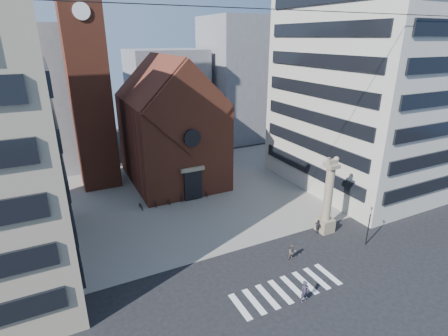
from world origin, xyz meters
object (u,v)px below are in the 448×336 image
Objects in this scene: pedestrian_1 at (292,252)px; scooter_0 at (141,206)px; traffic_light at (369,225)px; pedestrian_0 at (305,292)px; lion_column at (327,203)px; pedestrian_2 at (318,227)px.

scooter_0 is at bearing 131.58° from pedestrian_1.
traffic_light reaches higher than pedestrian_0.
lion_column is 22.25m from scooter_0.
traffic_light is 5.22m from pedestrian_2.
pedestrian_0 is at bearing -139.38° from lion_column.
pedestrian_2 is (5.44, 2.66, 0.01)m from pedestrian_1.
lion_column is 2.84m from pedestrian_2.
traffic_light is at bearing -46.00° from scooter_0.
pedestrian_2 reaches higher than pedestrian_1.
lion_column reaches higher than scooter_0.
traffic_light reaches higher than pedestrian_2.
scooter_0 is at bearing 107.06° from pedestrian_0.
pedestrian_2 is 21.29m from scooter_0.
traffic_light is at bearing -146.27° from pedestrian_2.
pedestrian_0 is 1.23× the size of pedestrian_1.
pedestrian_1 is at bearing 171.01° from traffic_light.
pedestrian_1 is (-8.44, 1.34, -1.50)m from traffic_light.
pedestrian_1 is at bearing 112.95° from pedestrian_2.
scooter_0 is (-18.89, 18.17, -1.78)m from traffic_light.
pedestrian_2 is 0.93× the size of scooter_0.
traffic_light is (1.99, -4.00, -1.17)m from lion_column.
pedestrian_0 reaches higher than pedestrian_1.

